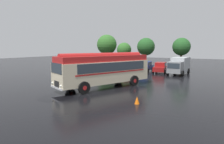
{
  "coord_description": "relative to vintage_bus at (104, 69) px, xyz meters",
  "views": [
    {
      "loc": [
        11.74,
        -16.11,
        4.03
      ],
      "look_at": [
        0.89,
        2.01,
        1.4
      ],
      "focal_mm": 32.0,
      "sensor_mm": 36.0,
      "label": 1
    }
  ],
  "objects": [
    {
      "name": "car_mid_left",
      "position": [
        -1.3,
        14.43,
        -1.05
      ],
      "size": [
        2.14,
        4.29,
        1.66
      ],
      "color": "navy",
      "rests_on": "ground"
    },
    {
      "name": "car_mid_right",
      "position": [
        1.28,
        14.38,
        -1.05
      ],
      "size": [
        2.41,
        4.4,
        1.66
      ],
      "color": "maroon",
      "rests_on": "ground"
    },
    {
      "name": "vintage_bus",
      "position": [
        0.0,
        0.0,
        0.0
      ],
      "size": [
        5.93,
        10.29,
        3.49
      ],
      "color": "beige",
      "rests_on": "ground"
    },
    {
      "name": "tree_left_of_centre",
      "position": [
        -8.58,
        20.82,
        1.67
      ],
      "size": [
        2.99,
        2.99,
        5.01
      ],
      "color": "#4C3823",
      "rests_on": "ground"
    },
    {
      "name": "box_van",
      "position": [
        4.22,
        14.14,
        -0.53
      ],
      "size": [
        2.49,
        5.84,
        2.5
      ],
      "color": "#B2B7BC",
      "rests_on": "ground"
    },
    {
      "name": "traffic_cone",
      "position": [
        5.26,
        -3.78,
        -1.62
      ],
      "size": [
        0.36,
        0.36,
        0.55
      ],
      "primitive_type": "cone",
      "color": "orange",
      "rests_on": "ground"
    },
    {
      "name": "ground_plane",
      "position": [
        -0.88,
        -0.5,
        -1.89
      ],
      "size": [
        120.0,
        120.0,
        0.0
      ],
      "primitive_type": "plane",
      "color": "black"
    },
    {
      "name": "car_near_left",
      "position": [
        -4.28,
        14.28,
        -1.05
      ],
      "size": [
        2.11,
        4.27,
        1.66
      ],
      "color": "maroon",
      "rests_on": "ground"
    },
    {
      "name": "puddle_patch",
      "position": [
        -1.13,
        -5.46,
        -1.89
      ],
      "size": [
        2.82,
        2.82,
        0.01
      ],
      "primitive_type": "cylinder",
      "color": "black",
      "rests_on": "ground"
    },
    {
      "name": "tree_centre",
      "position": [
        -3.77,
        20.71,
        2.18
      ],
      "size": [
        3.47,
        3.47,
        5.87
      ],
      "color": "#4C3823",
      "rests_on": "ground"
    },
    {
      "name": "tree_far_left",
      "position": [
        -12.97,
        20.77,
        2.73
      ],
      "size": [
        4.34,
        4.34,
        6.78
      ],
      "color": "#4C3823",
      "rests_on": "ground"
    },
    {
      "name": "tree_right_of_centre",
      "position": [
        3.0,
        20.78,
        2.17
      ],
      "size": [
        3.18,
        3.18,
        5.72
      ],
      "color": "#4C3823",
      "rests_on": "ground"
    }
  ]
}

